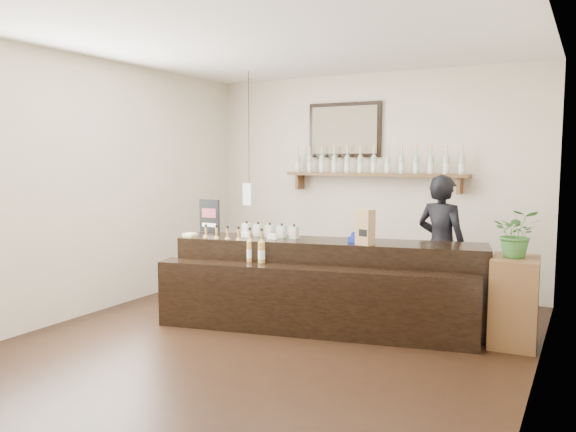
# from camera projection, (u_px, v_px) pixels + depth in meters

# --- Properties ---
(ground) EXTENTS (5.00, 5.00, 0.00)m
(ground) POSITION_uv_depth(u_px,v_px,m) (275.00, 339.00, 5.33)
(ground) COLOR black
(ground) RESTS_ON ground
(room_shell) EXTENTS (5.00, 5.00, 5.00)m
(room_shell) POSITION_uv_depth(u_px,v_px,m) (275.00, 159.00, 5.15)
(room_shell) COLOR beige
(room_shell) RESTS_ON ground
(back_wall_decor) EXTENTS (2.66, 0.96, 1.69)m
(back_wall_decor) POSITION_uv_depth(u_px,v_px,m) (356.00, 155.00, 7.29)
(back_wall_decor) COLOR #56341D
(back_wall_decor) RESTS_ON ground
(counter) EXTENTS (3.17, 1.51, 1.02)m
(counter) POSITION_uv_depth(u_px,v_px,m) (323.00, 287.00, 5.69)
(counter) COLOR black
(counter) RESTS_ON ground
(promo_sign) EXTENTS (0.26, 0.03, 0.37)m
(promo_sign) POSITION_uv_depth(u_px,v_px,m) (209.00, 216.00, 6.38)
(promo_sign) COLOR black
(promo_sign) RESTS_ON counter
(paper_bag) EXTENTS (0.19, 0.16, 0.35)m
(paper_bag) POSITION_uv_depth(u_px,v_px,m) (365.00, 227.00, 5.43)
(paper_bag) COLOR #956F48
(paper_bag) RESTS_ON counter
(tape_dispenser) EXTENTS (0.14, 0.07, 0.11)m
(tape_dispenser) POSITION_uv_depth(u_px,v_px,m) (355.00, 238.00, 5.59)
(tape_dispenser) COLOR #1732A4
(tape_dispenser) RESTS_ON counter
(side_cabinet) EXTENTS (0.44, 0.58, 0.81)m
(side_cabinet) POSITION_uv_depth(u_px,v_px,m) (514.00, 301.00, 5.14)
(side_cabinet) COLOR #56341D
(side_cabinet) RESTS_ON ground
(potted_plant) EXTENTS (0.43, 0.38, 0.44)m
(potted_plant) POSITION_uv_depth(u_px,v_px,m) (517.00, 233.00, 5.07)
(potted_plant) COLOR #336B2A
(potted_plant) RESTS_ON side_cabinet
(shopkeeper) EXTENTS (0.73, 0.58, 1.74)m
(shopkeeper) POSITION_uv_depth(u_px,v_px,m) (441.00, 237.00, 6.03)
(shopkeeper) COLOR black
(shopkeeper) RESTS_ON ground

